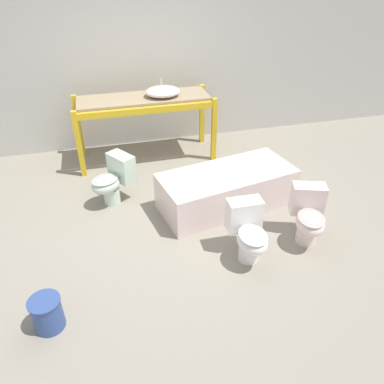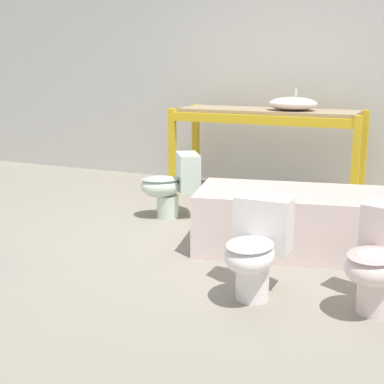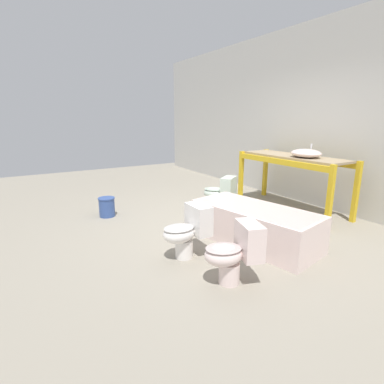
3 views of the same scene
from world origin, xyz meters
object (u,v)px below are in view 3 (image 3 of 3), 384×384
Objects in this scene: toilet_near at (188,230)px; toilet_far at (235,252)px; bucket_white at (107,207)px; sink_basin at (306,153)px; toilet_extra at (220,192)px; bathtub_main at (254,222)px.

toilet_near and toilet_far have the same top height.
bucket_white is (-2.67, -0.49, -0.16)m from toilet_far.
toilet_extra is (-0.86, -1.05, -0.70)m from sink_basin.
toilet_extra is (-1.24, 1.38, 0.00)m from toilet_near.
sink_basin is at bearing 99.88° from toilet_near.
toilet_extra is at bearing 68.30° from bucket_white.
toilet_extra is (-1.33, 0.44, 0.05)m from bathtub_main.
toilet_far is 2.34m from toilet_extra.
sink_basin is 3.34m from bucket_white.
toilet_near reaches higher than bathtub_main.
toilet_far reaches higher than bucket_white.
toilet_near is 0.98× the size of toilet_far.
bathtub_main is 0.95m from toilet_near.
bucket_white is (-1.94, -0.39, -0.16)m from toilet_near.
bathtub_main is 2.83× the size of toilet_far.
toilet_near is 0.73m from toilet_far.
toilet_extra reaches higher than bathtub_main.
sink_basin is at bearing 107.80° from toilet_extra.
toilet_extra is (-1.96, 1.28, 0.00)m from toilet_far.
toilet_near is at bearing 11.42° from bucket_white.
bathtub_main is 2.87× the size of toilet_near.
toilet_far reaches higher than bathtub_main.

